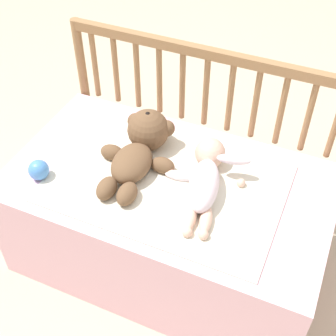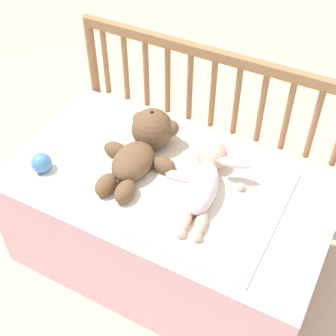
# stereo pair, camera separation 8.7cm
# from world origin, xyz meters

# --- Properties ---
(ground_plane) EXTENTS (12.00, 12.00, 0.00)m
(ground_plane) POSITION_xyz_m (0.00, 0.00, 0.00)
(ground_plane) COLOR #C6B293
(crib_mattress) EXTENTS (1.09, 0.63, 0.43)m
(crib_mattress) POSITION_xyz_m (0.00, 0.00, 0.22)
(crib_mattress) COLOR #EDB7C6
(crib_mattress) RESTS_ON ground_plane
(crib_rail) EXTENTS (1.09, 0.04, 0.75)m
(crib_rail) POSITION_xyz_m (0.00, 0.34, 0.53)
(crib_rail) COLOR #997047
(crib_rail) RESTS_ON ground_plane
(blanket) EXTENTS (0.77, 0.51, 0.01)m
(blanket) POSITION_xyz_m (0.00, -0.02, 0.43)
(blanket) COLOR silver
(blanket) RESTS_ON crib_mattress
(teddy_bear) EXTENTS (0.28, 0.40, 0.15)m
(teddy_bear) POSITION_xyz_m (-0.13, 0.05, 0.49)
(teddy_bear) COLOR brown
(teddy_bear) RESTS_ON crib_mattress
(baby) EXTENTS (0.27, 0.39, 0.10)m
(baby) POSITION_xyz_m (0.12, 0.02, 0.48)
(baby) COLOR white
(baby) RESTS_ON crib_mattress
(toy_ball) EXTENTS (0.07, 0.07, 0.07)m
(toy_ball) POSITION_xyz_m (-0.40, -0.16, 0.47)
(toy_ball) COLOR #4C8CDB
(toy_ball) RESTS_ON crib_mattress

